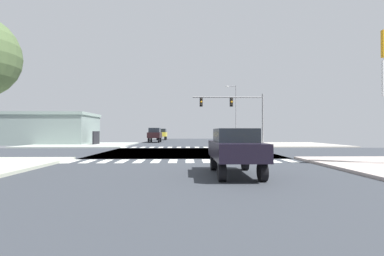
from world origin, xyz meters
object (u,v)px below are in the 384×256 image
object	(u,v)px
bank_building	(45,129)
traffic_signal_mast	(234,107)
sedan_leading_1	(235,147)
suv_farside_2	(162,133)
street_lamp	(235,109)
suv_nearside_1	(155,134)

from	to	relation	value
bank_building	traffic_signal_mast	bearing A→B (deg)	-17.55
traffic_signal_mast	sedan_leading_1	world-z (taller)	traffic_signal_mast
traffic_signal_mast	suv_farside_2	xyz separation A→B (m)	(-10.48, 27.45, -3.10)
street_lamp	sedan_leading_1	xyz separation A→B (m)	(-5.88, -33.50, -4.27)
sedan_leading_1	suv_nearside_1	bearing A→B (deg)	101.56
suv_nearside_1	suv_farside_2	distance (m)	13.19
suv_farside_2	sedan_leading_1	bearing A→B (deg)	98.40
suv_nearside_1	street_lamp	bearing A→B (deg)	176.76
suv_farside_2	bank_building	bearing A→B (deg)	53.58
traffic_signal_mast	suv_nearside_1	xyz separation A→B (m)	(-10.48, 14.27, -3.10)
bank_building	sedan_leading_1	world-z (taller)	bank_building
bank_building	suv_farside_2	world-z (taller)	bank_building
traffic_signal_mast	street_lamp	bearing A→B (deg)	79.96
traffic_signal_mast	street_lamp	distance (m)	13.78
street_lamp	sedan_leading_1	bearing A→B (deg)	-99.95
traffic_signal_mast	bank_building	bearing A→B (deg)	162.45
bank_building	suv_nearside_1	distance (m)	15.81
bank_building	street_lamp	bearing A→B (deg)	11.69
street_lamp	suv_farside_2	world-z (taller)	street_lamp
street_lamp	suv_farside_2	size ratio (longest dim) A/B	1.99
bank_building	sedan_leading_1	bearing A→B (deg)	-52.41
bank_building	suv_nearside_1	size ratio (longest dim) A/B	3.17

